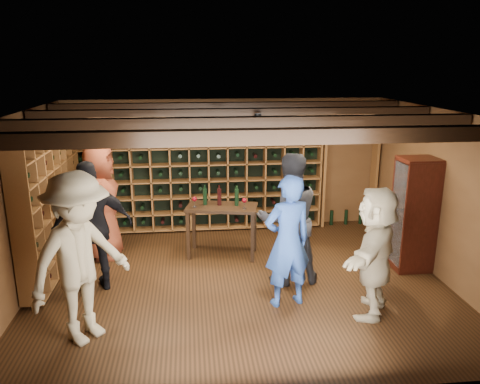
{
  "coord_description": "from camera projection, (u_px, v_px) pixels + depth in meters",
  "views": [
    {
      "loc": [
        -0.7,
        -6.31,
        3.16
      ],
      "look_at": [
        0.02,
        0.2,
        1.33
      ],
      "focal_mm": 35.0,
      "sensor_mm": 36.0,
      "label": 1
    }
  ],
  "objects": [
    {
      "name": "ground",
      "position": [
        240.0,
        282.0,
        6.96
      ],
      "size": [
        6.0,
        6.0,
        0.0
      ],
      "primitive_type": "plane",
      "color": "#331C0E",
      "rests_on": "ground"
    },
    {
      "name": "room_shell",
      "position": [
        240.0,
        118.0,
        6.36
      ],
      "size": [
        6.0,
        6.0,
        6.0
      ],
      "color": "brown",
      "rests_on": "ground"
    },
    {
      "name": "wine_rack_back",
      "position": [
        199.0,
        172.0,
        8.83
      ],
      "size": [
        4.65,
        0.3,
        2.2
      ],
      "color": "brown",
      "rests_on": "ground"
    },
    {
      "name": "wine_rack_left",
      "position": [
        51.0,
        198.0,
        7.14
      ],
      "size": [
        0.3,
        2.65,
        2.2
      ],
      "color": "brown",
      "rests_on": "ground"
    },
    {
      "name": "crate_shelf",
      "position": [
        351.0,
        147.0,
        9.02
      ],
      "size": [
        1.2,
        0.32,
        2.07
      ],
      "color": "brown",
      "rests_on": "ground"
    },
    {
      "name": "display_cabinet",
      "position": [
        413.0,
        217.0,
        7.21
      ],
      "size": [
        0.55,
        0.5,
        1.75
      ],
      "color": "#38110B",
      "rests_on": "ground"
    },
    {
      "name": "man_blue_shirt",
      "position": [
        288.0,
        241.0,
        6.11
      ],
      "size": [
        0.74,
        0.57,
        1.79
      ],
      "primitive_type": "imported",
      "rotation": [
        0.0,
        0.0,
        3.38
      ],
      "color": "navy",
      "rests_on": "ground"
    },
    {
      "name": "man_grey_suit",
      "position": [
        289.0,
        219.0,
        6.76
      ],
      "size": [
        0.99,
        0.8,
        1.94
      ],
      "primitive_type": "imported",
      "rotation": [
        0.0,
        0.0,
        3.21
      ],
      "color": "black",
      "rests_on": "ground"
    },
    {
      "name": "guest_red_floral",
      "position": [
        101.0,
        202.0,
        7.63
      ],
      "size": [
        0.61,
        0.93,
        1.9
      ],
      "primitive_type": "imported",
      "rotation": [
        0.0,
        0.0,
        1.57
      ],
      "color": "maroon",
      "rests_on": "ground"
    },
    {
      "name": "guest_woman_black",
      "position": [
        93.0,
        227.0,
        6.5
      ],
      "size": [
        1.19,
        0.81,
        1.88
      ],
      "primitive_type": "imported",
      "rotation": [
        0.0,
        0.0,
        3.49
      ],
      "color": "black",
      "rests_on": "ground"
    },
    {
      "name": "guest_khaki",
      "position": [
        80.0,
        259.0,
        5.29
      ],
      "size": [
        1.42,
        1.48,
        2.02
      ],
      "primitive_type": "imported",
      "rotation": [
        0.0,
        0.0,
        0.86
      ],
      "color": "gray",
      "rests_on": "ground"
    },
    {
      "name": "guest_beige",
      "position": [
        375.0,
        252.0,
        5.89
      ],
      "size": [
        1.25,
        1.61,
        1.7
      ],
      "primitive_type": "imported",
      "rotation": [
        0.0,
        0.0,
        4.17
      ],
      "color": "tan",
      "rests_on": "ground"
    },
    {
      "name": "tasting_table",
      "position": [
        222.0,
        212.0,
        7.73
      ],
      "size": [
        1.25,
        0.81,
        1.15
      ],
      "rotation": [
        0.0,
        0.0,
        -0.21
      ],
      "color": "black",
      "rests_on": "ground"
    }
  ]
}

